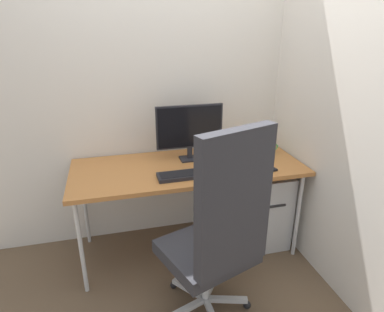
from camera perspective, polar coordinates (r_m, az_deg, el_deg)
name	(u,v)px	position (r m, az deg, el deg)	size (l,w,h in m)	color
ground_plane	(188,247)	(2.81, -0.63, -15.42)	(8.00, 8.00, 0.00)	brown
wall_back	(176,66)	(2.62, -2.77, 15.18)	(3.44, 0.04, 2.80)	silver
wall_side_right	(326,73)	(2.40, 22.07, 13.07)	(0.04, 2.44, 2.80)	silver
desk	(188,170)	(2.46, -0.69, -2.45)	(1.68, 0.68, 0.73)	#B27038
office_chair	(220,231)	(1.86, 4.80, -12.74)	(0.61, 0.61, 1.26)	black
filing_cabinet	(258,204)	(2.83, 11.30, -8.07)	(0.37, 0.53, 0.62)	silver
monitor	(190,128)	(2.48, -0.41, 4.76)	(0.51, 0.12, 0.42)	black
keyboard	(187,175)	(2.26, -0.84, -3.22)	(0.41, 0.14, 0.03)	black
mouse	(238,171)	(2.33, 7.88, -2.54)	(0.06, 0.09, 0.03)	slate
pen_holder	(256,151)	(2.65, 10.94, 0.94)	(0.09, 0.09, 0.18)	#9EA0A5
notebook	(260,166)	(2.47, 11.68, -1.64)	(0.12, 0.24, 0.01)	black
coffee_mug	(270,148)	(2.73, 13.27, 1.38)	(0.11, 0.07, 0.09)	#3FAD59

